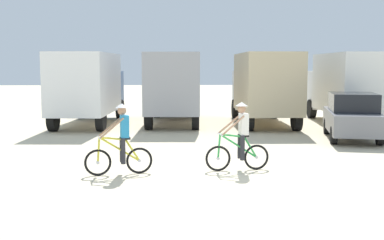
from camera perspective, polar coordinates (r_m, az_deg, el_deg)
ground_plane at (r=11.28m, az=1.98°, el=-7.74°), size 120.00×120.00×0.00m
box_truck_avon_van at (r=23.04m, az=-12.19°, el=4.06°), size 2.75×6.87×3.35m
box_truck_grey_hauler at (r=23.06m, az=-2.17°, el=4.20°), size 2.67×6.85×3.35m
box_truck_tan_camper at (r=22.93m, az=8.54°, el=4.12°), size 2.49×6.79×3.35m
box_truck_white_box at (r=23.96m, az=18.06°, el=3.97°), size 2.64×6.84×3.35m
sedan_parked at (r=19.05m, az=18.47°, el=0.42°), size 2.66×4.49×1.76m
cyclist_orange_shirt at (r=12.32m, az=-8.44°, el=-2.58°), size 1.71×0.56×1.82m
cyclist_cowboy_hat at (r=12.75m, az=5.68°, el=-2.25°), size 1.72×0.52×1.82m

